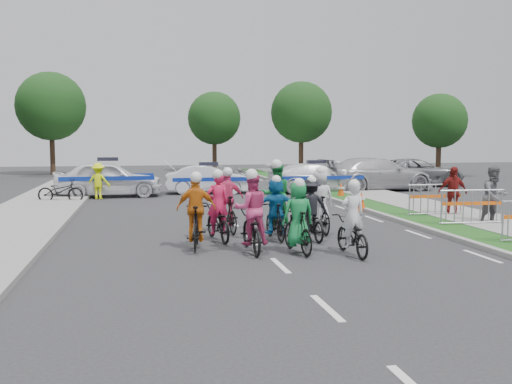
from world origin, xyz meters
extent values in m
plane|color=#28282B|center=(0.00, 0.00, 0.00)|extent=(90.00, 90.00, 0.00)
cube|color=gray|center=(5.10, 5.00, 0.06)|extent=(0.20, 60.00, 0.12)
cube|color=#1D4416|center=(5.80, 5.00, 0.06)|extent=(1.20, 60.00, 0.11)
cube|color=gray|center=(7.60, 5.00, 0.07)|extent=(2.40, 60.00, 0.13)
cube|color=gray|center=(-6.50, 5.00, 0.07)|extent=(3.00, 60.00, 0.13)
imported|color=black|center=(1.82, 0.72, 0.44)|extent=(0.64, 1.70, 0.88)
imported|color=silver|center=(1.82, 0.67, 0.91)|extent=(0.55, 0.37, 1.47)
sphere|color=white|center=(1.82, 0.62, 1.59)|extent=(0.25, 0.25, 0.25)
imported|color=black|center=(0.70, 1.19, 0.49)|extent=(0.65, 1.68, 0.99)
imported|color=#17813E|center=(0.70, 1.14, 0.92)|extent=(0.77, 0.55, 1.48)
sphere|color=white|center=(0.70, 1.09, 1.60)|extent=(0.26, 0.26, 0.26)
imported|color=black|center=(-0.31, 1.56, 0.50)|extent=(0.66, 1.89, 0.99)
imported|color=#C83770|center=(-0.31, 1.51, 1.01)|extent=(0.80, 0.63, 1.65)
sphere|color=white|center=(-0.31, 1.46, 1.78)|extent=(0.29, 0.29, 0.29)
imported|color=black|center=(-1.51, 2.17, 0.53)|extent=(0.74, 1.80, 1.05)
imported|color=orange|center=(-1.51, 2.12, 0.97)|extent=(0.97, 0.51, 1.58)
sphere|color=white|center=(-1.51, 2.07, 1.70)|extent=(0.27, 0.27, 0.27)
imported|color=black|center=(1.48, 2.79, 0.43)|extent=(0.72, 1.67, 0.85)
imported|color=black|center=(1.48, 2.74, 0.89)|extent=(0.96, 0.61, 1.42)
sphere|color=white|center=(1.48, 2.69, 1.54)|extent=(0.25, 0.25, 0.25)
imported|color=black|center=(0.60, 2.96, 0.48)|extent=(0.56, 1.62, 0.96)
imported|color=#1668A9|center=(0.60, 2.91, 0.90)|extent=(1.36, 0.51, 1.44)
sphere|color=white|center=(0.60, 2.86, 1.55)|extent=(0.25, 0.25, 0.25)
imported|color=black|center=(-0.88, 3.14, 0.47)|extent=(0.91, 1.88, 0.95)
imported|color=#DA1B4C|center=(-0.88, 3.09, 0.97)|extent=(0.63, 0.47, 1.57)
sphere|color=white|center=(-0.88, 3.04, 1.70)|extent=(0.27, 0.27, 0.27)
imported|color=black|center=(2.03, 3.76, 0.53)|extent=(0.53, 1.77, 1.06)
imported|color=silver|center=(2.03, 3.71, 0.97)|extent=(0.78, 0.52, 1.59)
sphere|color=white|center=(2.03, 3.66, 1.71)|extent=(0.27, 0.27, 0.27)
imported|color=black|center=(0.91, 4.24, 0.52)|extent=(0.78, 2.02, 1.05)
imported|color=#18873A|center=(0.91, 4.19, 1.05)|extent=(0.88, 0.70, 1.74)
sphere|color=white|center=(0.91, 4.14, 1.88)|extent=(0.30, 0.30, 0.30)
imported|color=black|center=(-0.44, 4.35, 0.52)|extent=(0.72, 1.78, 1.04)
imported|color=#F54481|center=(-0.44, 4.30, 0.96)|extent=(0.96, 0.50, 1.56)
sphere|color=white|center=(-0.44, 4.25, 1.68)|extent=(0.27, 0.27, 0.27)
imported|color=white|center=(-4.21, 15.06, 0.81)|extent=(4.79, 2.08, 1.61)
imported|color=white|center=(0.38, 15.78, 0.66)|extent=(4.14, 1.81, 1.32)
imported|color=white|center=(5.55, 15.22, 0.70)|extent=(4.87, 2.06, 1.40)
imported|color=#B4B3B8|center=(8.85, 15.55, 0.83)|extent=(5.94, 2.98, 1.65)
imported|color=slate|center=(12.00, 17.73, 0.75)|extent=(5.49, 2.64, 1.51)
imported|color=#56555A|center=(7.59, 4.02, 0.89)|extent=(0.94, 0.76, 1.79)
imported|color=maroon|center=(7.30, 5.85, 0.84)|extent=(1.02, 0.49, 1.69)
imported|color=#E6FB0D|center=(-4.57, 14.12, 0.78)|extent=(1.10, 0.77, 1.55)
cube|color=#F24C0C|center=(4.99, 8.05, 0.01)|extent=(0.40, 0.40, 0.03)
cone|color=#F24C0C|center=(4.99, 8.05, 0.35)|extent=(0.36, 0.36, 0.70)
cylinder|color=silver|center=(4.99, 8.05, 0.45)|extent=(0.29, 0.29, 0.08)
cube|color=#F24C0C|center=(5.80, 12.41, 0.01)|extent=(0.40, 0.40, 0.03)
cone|color=#F24C0C|center=(5.80, 12.41, 0.35)|extent=(0.36, 0.36, 0.70)
cylinder|color=silver|center=(5.80, 12.41, 0.45)|extent=(0.29, 0.29, 0.08)
imported|color=black|center=(-5.99, 12.95, 0.49)|extent=(1.95, 1.02, 0.97)
cylinder|color=#382619|center=(9.00, 30.00, 1.62)|extent=(0.36, 0.36, 3.25)
sphere|color=#123A16|center=(9.00, 30.00, 4.55)|extent=(4.55, 4.55, 4.55)
cylinder|color=#382619|center=(18.00, 26.00, 1.38)|extent=(0.36, 0.36, 2.75)
sphere|color=#123A16|center=(18.00, 26.00, 3.85)|extent=(3.85, 3.85, 3.85)
cylinder|color=#382619|center=(-9.00, 32.00, 1.75)|extent=(0.36, 0.36, 3.50)
sphere|color=#123A16|center=(-9.00, 32.00, 4.90)|extent=(4.90, 4.90, 4.90)
cylinder|color=#382619|center=(3.00, 34.00, 1.50)|extent=(0.36, 0.36, 3.00)
sphere|color=#123A16|center=(3.00, 34.00, 4.20)|extent=(4.20, 4.20, 4.20)
camera|label=1|loc=(-2.77, -11.18, 2.60)|focal=40.00mm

